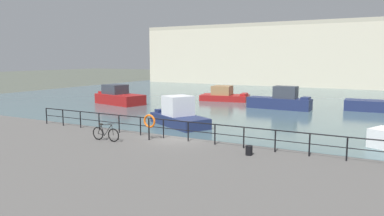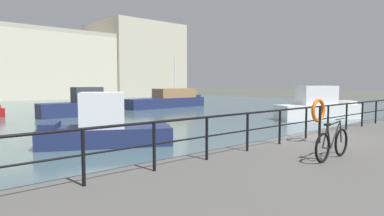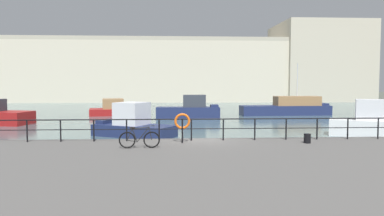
{
  "view_description": "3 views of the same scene",
  "coord_description": "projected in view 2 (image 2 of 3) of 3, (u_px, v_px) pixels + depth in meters",
  "views": [
    {
      "loc": [
        10.27,
        -17.34,
        5.27
      ],
      "look_at": [
        -1.15,
        3.62,
        1.97
      ],
      "focal_mm": 34.06,
      "sensor_mm": 36.0,
      "label": 1
    },
    {
      "loc": [
        -10.87,
        -6.49,
        2.73
      ],
      "look_at": [
        -1.56,
        3.95,
        1.67
      ],
      "focal_mm": 30.99,
      "sensor_mm": 36.0,
      "label": 2
    },
    {
      "loc": [
        -1.64,
        -19.31,
        3.71
      ],
      "look_at": [
        -0.25,
        4.01,
        2.12
      ],
      "focal_mm": 35.94,
      "sensor_mm": 36.0,
      "label": 3
    }
  ],
  "objects": [
    {
      "name": "moored_white_yacht",
      "position": [
        104.0,
        126.0,
        14.58
      ],
      "size": [
        5.97,
        4.66,
        2.31
      ],
      "rotation": [
        0.0,
        0.0,
        2.64
      ],
      "color": "navy",
      "rests_on": "water_basin"
    },
    {
      "name": "moored_small_launch",
      "position": [
        168.0,
        100.0,
        37.0
      ],
      "size": [
        10.09,
        2.74,
        5.77
      ],
      "rotation": [
        0.0,
        0.0,
        0.04
      ],
      "color": "navy",
      "rests_on": "water_basin"
    },
    {
      "name": "water_basin",
      "position": [
        37.0,
        109.0,
        34.73
      ],
      "size": [
        80.0,
        60.0,
        0.01
      ],
      "primitive_type": "cube",
      "color": "#476066",
      "rests_on": "ground_plane"
    },
    {
      "name": "moored_blue_motorboat",
      "position": [
        318.0,
        107.0,
        24.76
      ],
      "size": [
        6.66,
        4.27,
        2.51
      ],
      "rotation": [
        0.0,
        0.0,
        -0.41
      ],
      "color": "white",
      "rests_on": "water_basin"
    },
    {
      "name": "parked_bicycle",
      "position": [
        332.0,
        144.0,
        8.14
      ],
      "size": [
        1.77,
        0.12,
        0.98
      ],
      "rotation": [
        0.0,
        0.0,
        0.03
      ],
      "color": "black",
      "rests_on": "quay_promenade"
    },
    {
      "name": "quay_railing",
      "position": [
        338.0,
        113.0,
        12.76
      ],
      "size": [
        23.57,
        0.07,
        1.08
      ],
      "color": "black",
      "rests_on": "quay_promenade"
    },
    {
      "name": "ground_plane",
      "position": [
        294.0,
        157.0,
        12.25
      ],
      "size": [
        240.0,
        240.0,
        0.0
      ],
      "primitive_type": "plane",
      "color": "#4C5147"
    },
    {
      "name": "life_ring_stand",
      "position": [
        318.0,
        112.0,
        10.37
      ],
      "size": [
        0.75,
        0.16,
        1.4
      ],
      "color": "black",
      "rests_on": "quay_promenade"
    },
    {
      "name": "moored_green_narrowboat",
      "position": [
        82.0,
        106.0,
        27.29
      ],
      "size": [
        6.52,
        2.02,
        2.38
      ],
      "rotation": [
        0.0,
        0.0,
        -0.03
      ],
      "color": "navy",
      "rests_on": "water_basin"
    },
    {
      "name": "harbor_building",
      "position": [
        32.0,
        64.0,
        58.36
      ],
      "size": [
        72.68,
        16.17,
        15.12
      ],
      "color": "beige",
      "rests_on": "ground_plane"
    }
  ]
}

